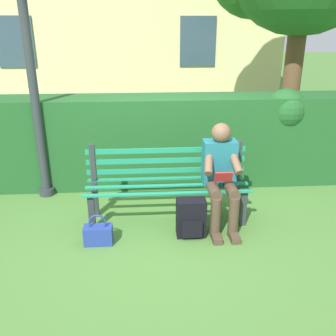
{
  "coord_description": "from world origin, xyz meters",
  "views": [
    {
      "loc": [
        0.26,
        3.92,
        2.2
      ],
      "look_at": [
        0.0,
        0.1,
        0.72
      ],
      "focal_mm": 39.14,
      "sensor_mm": 36.0,
      "label": 1
    }
  ],
  "objects_px": {
    "backpack": "(191,218)",
    "handbag": "(98,234)",
    "park_bench": "(167,182)",
    "person_seated": "(221,173)",
    "lamp_post": "(26,35)"
  },
  "relations": [
    {
      "from": "backpack",
      "to": "handbag",
      "type": "relative_size",
      "value": 1.24
    },
    {
      "from": "park_bench",
      "to": "person_seated",
      "type": "bearing_deg",
      "value": 163.03
    },
    {
      "from": "lamp_post",
      "to": "handbag",
      "type": "bearing_deg",
      "value": 123.41
    },
    {
      "from": "handbag",
      "to": "lamp_post",
      "type": "height_order",
      "value": "lamp_post"
    },
    {
      "from": "lamp_post",
      "to": "backpack",
      "type": "bearing_deg",
      "value": 147.46
    },
    {
      "from": "handbag",
      "to": "lamp_post",
      "type": "xyz_separation_m",
      "value": [
        0.85,
        -1.3,
        1.98
      ]
    },
    {
      "from": "park_bench",
      "to": "lamp_post",
      "type": "bearing_deg",
      "value": -24.7
    },
    {
      "from": "lamp_post",
      "to": "person_seated",
      "type": "bearing_deg",
      "value": 157.31
    },
    {
      "from": "backpack",
      "to": "handbag",
      "type": "bearing_deg",
      "value": 5.81
    },
    {
      "from": "park_bench",
      "to": "backpack",
      "type": "bearing_deg",
      "value": 118.27
    },
    {
      "from": "park_bench",
      "to": "backpack",
      "type": "height_order",
      "value": "park_bench"
    },
    {
      "from": "park_bench",
      "to": "handbag",
      "type": "xyz_separation_m",
      "value": [
        0.78,
        0.55,
        -0.36
      ]
    },
    {
      "from": "park_bench",
      "to": "handbag",
      "type": "height_order",
      "value": "park_bench"
    },
    {
      "from": "person_seated",
      "to": "backpack",
      "type": "xyz_separation_m",
      "value": [
        0.37,
        0.26,
        -0.42
      ]
    },
    {
      "from": "park_bench",
      "to": "handbag",
      "type": "distance_m",
      "value": 1.01
    }
  ]
}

